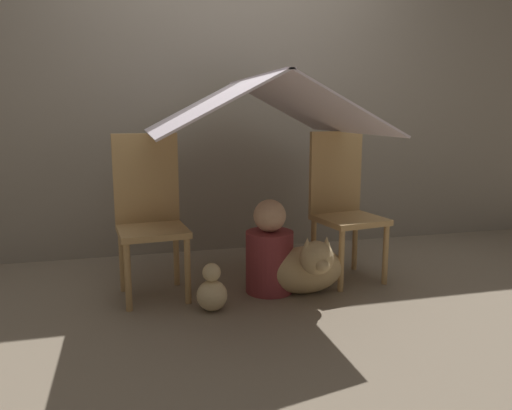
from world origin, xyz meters
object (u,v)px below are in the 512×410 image
(chair_right, at_px, (343,202))
(dog, at_px, (308,267))
(person_front, at_px, (269,253))
(chair_left, at_px, (150,211))

(chair_right, xyz_separation_m, dog, (-0.34, -0.28, -0.33))
(chair_right, height_order, dog, chair_right)
(chair_right, bearing_deg, person_front, -173.37)
(chair_right, distance_m, dog, 0.55)
(chair_left, distance_m, chair_right, 1.24)
(chair_right, bearing_deg, dog, -150.05)
(chair_left, distance_m, person_front, 0.76)
(chair_left, height_order, person_front, chair_left)
(person_front, bearing_deg, chair_right, 16.12)
(chair_right, height_order, person_front, chair_right)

